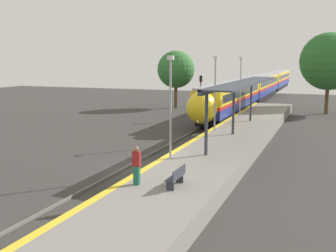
{
  "coord_description": "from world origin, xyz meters",
  "views": [
    {
      "loc": [
        10.76,
        -23.25,
        6.77
      ],
      "look_at": [
        0.57,
        3.12,
        2.18
      ],
      "focal_mm": 45.0,
      "sensor_mm": 36.0,
      "label": 1
    }
  ],
  "objects_px": {
    "lamppost_mid": "(215,89)",
    "lamppost_far": "(240,82)",
    "person_waiting": "(137,165)",
    "train": "(260,86)",
    "railway_signal": "(201,93)",
    "platform_bench": "(177,176)",
    "lamppost_near": "(170,101)"
  },
  "relations": [
    {
      "from": "platform_bench",
      "to": "person_waiting",
      "type": "height_order",
      "value": "person_waiting"
    },
    {
      "from": "lamppost_far",
      "to": "railway_signal",
      "type": "bearing_deg",
      "value": 159.49
    },
    {
      "from": "train",
      "to": "railway_signal",
      "type": "bearing_deg",
      "value": -95.65
    },
    {
      "from": "lamppost_mid",
      "to": "lamppost_far",
      "type": "bearing_deg",
      "value": 90.0
    },
    {
      "from": "person_waiting",
      "to": "train",
      "type": "bearing_deg",
      "value": 92.83
    },
    {
      "from": "train",
      "to": "railway_signal",
      "type": "relative_size",
      "value": 14.44
    },
    {
      "from": "platform_bench",
      "to": "lamppost_near",
      "type": "bearing_deg",
      "value": 113.73
    },
    {
      "from": "person_waiting",
      "to": "lamppost_near",
      "type": "bearing_deg",
      "value": 94.28
    },
    {
      "from": "train",
      "to": "lamppost_far",
      "type": "bearing_deg",
      "value": -85.38
    },
    {
      "from": "lamppost_mid",
      "to": "train",
      "type": "bearing_deg",
      "value": 93.38
    },
    {
      "from": "lamppost_far",
      "to": "train",
      "type": "bearing_deg",
      "value": 94.62
    },
    {
      "from": "person_waiting",
      "to": "lamppost_near",
      "type": "distance_m",
      "value": 6.01
    },
    {
      "from": "person_waiting",
      "to": "lamppost_near",
      "type": "relative_size",
      "value": 0.3
    },
    {
      "from": "platform_bench",
      "to": "railway_signal",
      "type": "distance_m",
      "value": 27.85
    },
    {
      "from": "lamppost_near",
      "to": "lamppost_mid",
      "type": "bearing_deg",
      "value": 90.0
    },
    {
      "from": "lamppost_near",
      "to": "lamppost_far",
      "type": "bearing_deg",
      "value": 90.0
    },
    {
      "from": "lamppost_mid",
      "to": "person_waiting",
      "type": "bearing_deg",
      "value": -88.48
    },
    {
      "from": "train",
      "to": "lamppost_near",
      "type": "distance_m",
      "value": 47.33
    },
    {
      "from": "railway_signal",
      "to": "lamppost_far",
      "type": "relative_size",
      "value": 0.82
    },
    {
      "from": "train",
      "to": "lamppost_far",
      "type": "xyz_separation_m",
      "value": [
        2.2,
        -27.2,
        2.06
      ]
    },
    {
      "from": "railway_signal",
      "to": "lamppost_near",
      "type": "relative_size",
      "value": 0.82
    },
    {
      "from": "train",
      "to": "lamppost_mid",
      "type": "xyz_separation_m",
      "value": [
        2.2,
        -37.22,
        2.06
      ]
    },
    {
      "from": "lamppost_mid",
      "to": "lamppost_far",
      "type": "xyz_separation_m",
      "value": [
        0.0,
        10.02,
        0.0
      ]
    },
    {
      "from": "train",
      "to": "person_waiting",
      "type": "distance_m",
      "value": 52.79
    },
    {
      "from": "railway_signal",
      "to": "lamppost_near",
      "type": "distance_m",
      "value": 22.35
    },
    {
      "from": "train",
      "to": "lamppost_mid",
      "type": "relative_size",
      "value": 11.79
    },
    {
      "from": "platform_bench",
      "to": "lamppost_mid",
      "type": "bearing_deg",
      "value": 98.46
    },
    {
      "from": "person_waiting",
      "to": "lamppost_far",
      "type": "bearing_deg",
      "value": 90.92
    },
    {
      "from": "train",
      "to": "railway_signal",
      "type": "distance_m",
      "value": 25.57
    },
    {
      "from": "railway_signal",
      "to": "lamppost_near",
      "type": "xyz_separation_m",
      "value": [
        4.72,
        -21.8,
        1.38
      ]
    },
    {
      "from": "platform_bench",
      "to": "railway_signal",
      "type": "xyz_separation_m",
      "value": [
        -6.97,
        26.93,
        1.51
      ]
    },
    {
      "from": "train",
      "to": "lamppost_mid",
      "type": "bearing_deg",
      "value": -86.62
    }
  ]
}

